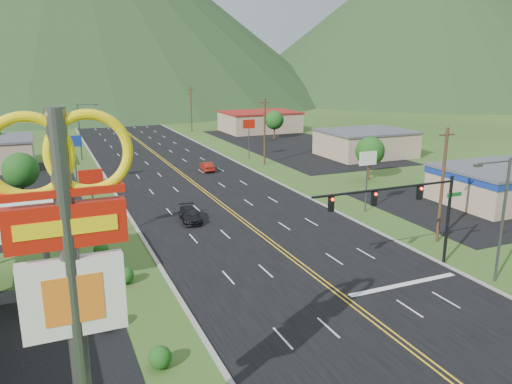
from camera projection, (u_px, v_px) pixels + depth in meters
name	position (u px, v px, depth m)	size (l,w,h in m)	color
pylon_sign	(70.00, 259.00, 15.57)	(4.32, 0.60, 14.00)	#59595E
traffic_signal	(408.00, 203.00, 36.20)	(13.10, 0.43, 7.00)	black
streetlight_east	(500.00, 212.00, 34.48)	(3.28, 0.25, 9.00)	#59595E
streetlight_west	(81.00, 128.00, 79.11)	(3.28, 0.25, 9.00)	#59595E
building_east_near	(509.00, 182.00, 55.73)	(15.40, 10.40, 4.10)	tan
building_east_mid	(366.00, 143.00, 83.20)	(14.40, 11.40, 4.30)	tan
building_east_far	(260.00, 121.00, 112.77)	(16.40, 12.40, 4.50)	tan
pole_sign_west_a	(91.00, 185.00, 42.69)	(2.00, 0.18, 6.40)	#59595E
pole_sign_west_b	(74.00, 146.00, 62.25)	(2.00, 0.18, 6.40)	#59595E
pole_sign_east_a	(368.00, 165.00, 51.21)	(2.00, 0.18, 6.40)	#59595E
pole_sign_east_b	(249.00, 128.00, 79.66)	(2.00, 0.18, 6.40)	#59595E
tree_west_a	(21.00, 170.00, 54.03)	(3.84, 3.84, 5.82)	#382314
tree_east_a	(370.00, 151.00, 65.61)	(3.84, 3.84, 5.82)	#382314
tree_east_b	(274.00, 120.00, 100.92)	(3.84, 3.84, 5.82)	#382314
utility_pole_a	(442.00, 185.00, 42.49)	(1.60, 0.28, 10.00)	#382314
utility_pole_b	(265.00, 131.00, 75.39)	(1.60, 0.28, 10.00)	#382314
utility_pole_c	(191.00, 109.00, 110.96)	(1.60, 0.28, 10.00)	#382314
utility_pole_d	(153.00, 98.00, 146.53)	(1.60, 0.28, 10.00)	#382314
mountain_ne	(425.00, 17.00, 226.87)	(180.00, 180.00, 70.00)	black
car_dark_mid	(190.00, 215.00, 49.08)	(1.82, 4.48, 1.30)	black
car_red_far	(207.00, 167.00, 71.80)	(1.38, 3.96, 1.31)	maroon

